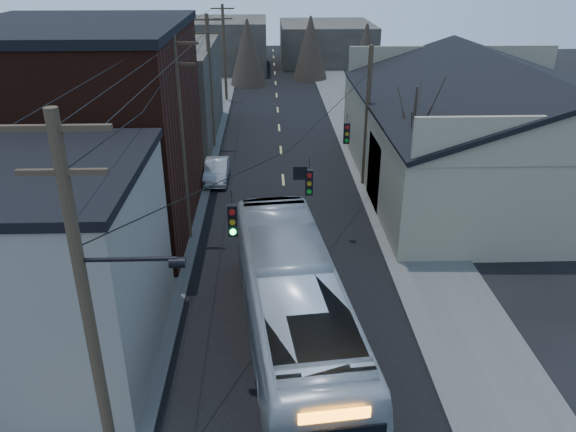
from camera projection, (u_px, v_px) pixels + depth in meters
The scene contains 13 objects.
road_surface at pixel (282, 159), 39.60m from camera, with size 9.00×110.00×0.02m, color black.
sidewalk_left at pixel (189, 160), 39.37m from camera, with size 4.00×110.00×0.12m, color #474744.
sidewalk_right at pixel (373, 158), 39.79m from camera, with size 4.00×110.00×0.12m, color #474744.
building_clapboard at pixel (29, 270), 18.81m from camera, with size 8.00×8.00×7.00m, color gray.
building_brick at pixel (87, 133), 28.11m from camera, with size 10.00×12.00×10.00m, color black.
building_left_far at pixel (156, 92), 43.25m from camera, with size 9.00×14.00×7.00m, color #302B26.
warehouse at pixel (495, 142), 34.36m from camera, with size 16.16×20.60×7.73m.
building_far_left at pixel (226, 44), 69.85m from camera, with size 10.00×12.00×6.00m, color #302B26.
building_far_right at pixel (326, 42), 75.01m from camera, with size 12.00×14.00×5.00m, color #302B26.
bare_tree at pixel (411, 156), 29.24m from camera, with size 0.40×0.40×7.20m, color black.
utility_lines at pixel (229, 112), 32.10m from camera, with size 11.24×45.28×10.50m.
bus at pixel (293, 306), 19.82m from camera, with size 3.09×13.19×3.67m, color #AAAFB6.
parked_car at pixel (217, 171), 35.65m from camera, with size 1.41×4.04×1.33m, color #9C9DA3.
Camera 1 is at (-0.90, -7.58, 13.10)m, focal length 35.00 mm.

